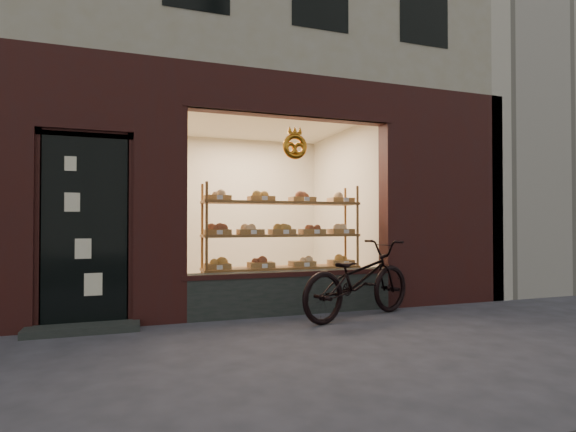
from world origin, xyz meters
name	(u,v)px	position (x,y,z in m)	size (l,w,h in m)	color
ground	(327,367)	(0.00, 0.00, 0.00)	(90.00, 90.00, 0.00)	#2E3035
neighbor_right	(571,99)	(9.60, 5.50, 4.50)	(12.00, 7.00, 9.00)	beige
display_shelf	(282,245)	(0.45, 2.55, 0.87)	(2.20, 0.45, 1.70)	olive
bicycle	(358,279)	(1.13, 1.61, 0.48)	(0.63, 1.81, 0.95)	black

